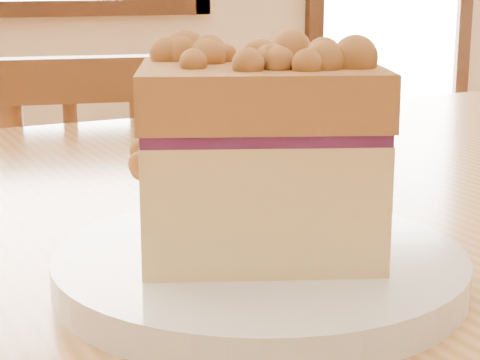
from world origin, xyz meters
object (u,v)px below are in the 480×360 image
object	(u,v)px
plate	(260,268)
cafe_table_main	(236,324)
cafe_chair_main	(132,321)
cake_slice	(260,148)

from	to	relation	value
plate	cafe_table_main	bearing A→B (deg)	73.33
cafe_table_main	plate	xyz separation A→B (m)	(-0.05, -0.17, 0.11)
cafe_chair_main	cafe_table_main	bearing A→B (deg)	92.42
cafe_table_main	plate	distance (m)	0.21
cafe_table_main	cafe_chair_main	distance (m)	0.60
cafe_chair_main	plate	bearing A→B (deg)	89.63
cafe_chair_main	plate	distance (m)	0.80
cafe_chair_main	cake_slice	distance (m)	0.83
cafe_table_main	cake_slice	size ratio (longest dim) A/B	8.33
cafe_chair_main	plate	xyz separation A→B (m)	(-0.10, -0.72, 0.34)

